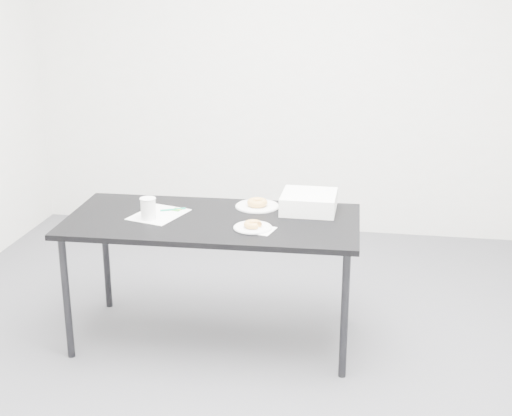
% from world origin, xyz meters
% --- Properties ---
extents(floor, '(4.00, 4.00, 0.00)m').
position_xyz_m(floor, '(0.00, 0.00, 0.00)').
color(floor, '#4C4C51').
rests_on(floor, ground).
extents(wall_back, '(4.00, 0.02, 2.70)m').
position_xyz_m(wall_back, '(0.00, 2.00, 1.35)').
color(wall_back, white).
rests_on(wall_back, floor).
extents(table, '(1.61, 0.79, 0.73)m').
position_xyz_m(table, '(-0.12, 0.07, 0.67)').
color(table, black).
rests_on(table, floor).
extents(scorecard, '(0.32, 0.36, 0.00)m').
position_xyz_m(scorecard, '(-0.42, 0.08, 0.73)').
color(scorecard, white).
rests_on(scorecard, table).
extents(logo_patch, '(0.06, 0.06, 0.00)m').
position_xyz_m(logo_patch, '(-0.35, 0.18, 0.73)').
color(logo_patch, green).
rests_on(logo_patch, scorecard).
extents(pen, '(0.13, 0.07, 0.01)m').
position_xyz_m(pen, '(-0.37, 0.17, 0.73)').
color(pen, '#0C8A62').
rests_on(pen, scorecard).
extents(napkin, '(0.17, 0.17, 0.00)m').
position_xyz_m(napkin, '(0.17, -0.07, 0.73)').
color(napkin, white).
rests_on(napkin, table).
extents(plate_near, '(0.20, 0.20, 0.01)m').
position_xyz_m(plate_near, '(0.13, -0.05, 0.73)').
color(plate_near, white).
rests_on(plate_near, napkin).
extents(donut_near, '(0.12, 0.12, 0.03)m').
position_xyz_m(donut_near, '(0.13, -0.05, 0.75)').
color(donut_near, '#D98D45').
rests_on(donut_near, plate_near).
extents(plate_far, '(0.25, 0.25, 0.01)m').
position_xyz_m(plate_far, '(0.09, 0.31, 0.73)').
color(plate_far, white).
rests_on(plate_far, table).
extents(donut_far, '(0.14, 0.14, 0.04)m').
position_xyz_m(donut_far, '(0.09, 0.31, 0.75)').
color(donut_far, '#D98D45').
rests_on(donut_far, plate_far).
extents(coffee_cup, '(0.08, 0.08, 0.12)m').
position_xyz_m(coffee_cup, '(-0.45, -0.00, 0.79)').
color(coffee_cup, white).
rests_on(coffee_cup, table).
extents(cup_lid, '(0.09, 0.09, 0.01)m').
position_xyz_m(cup_lid, '(0.30, 0.19, 0.73)').
color(cup_lid, white).
rests_on(cup_lid, table).
extents(bakery_box, '(0.30, 0.30, 0.10)m').
position_xyz_m(bakery_box, '(0.39, 0.30, 0.78)').
color(bakery_box, white).
rests_on(bakery_box, table).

